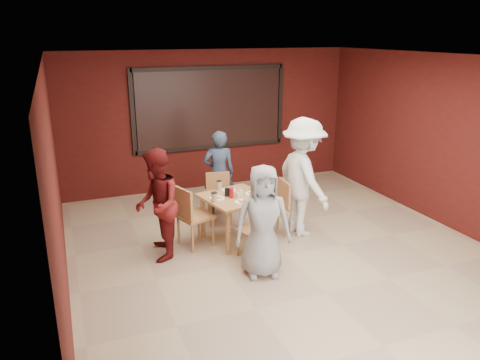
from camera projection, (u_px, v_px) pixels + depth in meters
name	position (u px, v px, depth m)	size (l,w,h in m)	color
floor	(286.00, 255.00, 6.85)	(7.00, 7.00, 0.00)	tan
window_blinds	(211.00, 108.00, 9.41)	(3.00, 0.02, 1.50)	black
dining_table	(235.00, 201.00, 7.16)	(1.09, 1.09, 0.88)	tan
chair_front	(257.00, 228.00, 6.61)	(0.50, 0.50, 0.83)	#A77140
chair_back	(219.00, 195.00, 7.96)	(0.48, 0.48, 0.84)	#A77140
chair_left	(191.00, 213.00, 6.96)	(0.58, 0.58, 0.96)	#A77140
chair_right	(277.00, 205.00, 7.39)	(0.46, 0.46, 0.90)	#A77140
diner_front	(263.00, 221.00, 6.10)	(0.74, 0.48, 1.52)	#9A9A9A
diner_back	(219.00, 173.00, 8.20)	(0.55, 0.36, 1.51)	#313F57
diner_left	(157.00, 205.00, 6.56)	(0.78, 0.61, 1.60)	maroon
diner_right	(303.00, 177.00, 7.33)	(1.22, 0.70, 1.88)	white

